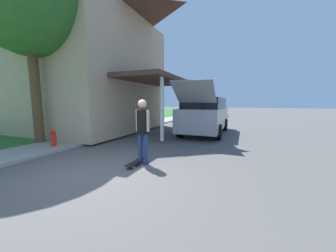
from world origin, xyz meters
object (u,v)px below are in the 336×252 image
at_px(car_down_street, 216,111).
at_px(skateboarder, 143,128).
at_px(suv_parked, 205,114).
at_px(fire_hydrant, 53,138).
at_px(skateboard, 136,162).

height_order(car_down_street, skateboarder, skateboarder).
height_order(suv_parked, car_down_street, suv_parked).
relative_size(suv_parked, car_down_street, 1.34).
xyz_separation_m(skateboarder, fire_hydrant, (-3.99, 0.29, -0.61)).
bearing_deg(fire_hydrant, car_down_street, 79.97).
height_order(car_down_street, fire_hydrant, car_down_street).
bearing_deg(suv_parked, skateboard, -96.93).
bearing_deg(skateboard, suv_parked, 83.07).
distance_m(suv_parked, fire_hydrant, 7.26).
bearing_deg(skateboard, car_down_street, 91.46).
bearing_deg(suv_parked, car_down_street, 95.26).
bearing_deg(car_down_street, fire_hydrant, -100.03).
distance_m(suv_parked, skateboard, 6.17).
height_order(car_down_street, skateboard, car_down_street).
relative_size(suv_parked, skateboard, 7.00).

